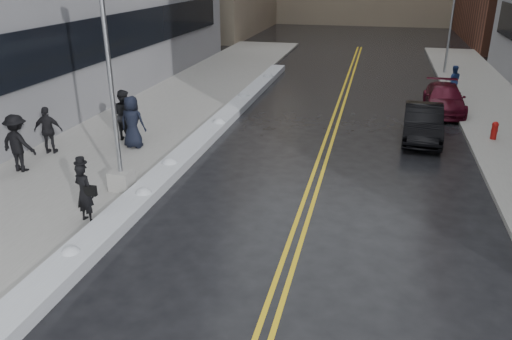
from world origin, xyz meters
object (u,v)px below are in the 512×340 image
Objects in this scene: pedestrian_d at (48,130)px; pedestrian_c at (132,122)px; pedestrian_east at (453,81)px; traffic_signal at (451,21)px; car_black at (423,123)px; pedestrian_b at (124,115)px; pedestrian_e at (18,143)px; pedestrian_fedora at (85,192)px; fire_hydrant at (495,130)px; car_maroon at (444,99)px; lamppost at (114,116)px.

pedestrian_c is at bearing -167.09° from pedestrian_d.
pedestrian_east is at bearing -153.36° from pedestrian_d.
traffic_signal is 25.41m from pedestrian_d.
car_black is at bearing -99.21° from traffic_signal.
pedestrian_c is 11.64m from car_black.
pedestrian_b is 1.01× the size of pedestrian_c.
pedestrian_fedora is at bearing 152.91° from pedestrian_e.
fire_hydrant is 4.67m from car_maroon.
traffic_signal reaches higher than pedestrian_east.
pedestrian_b is at bearing -147.71° from car_maroon.
pedestrian_b is 1.26× the size of pedestrian_east.
pedestrian_e is at bearing 42.15° from pedestrian_east.
pedestrian_c reaches higher than car_black.
lamppost is at bearing 51.74° from pedestrian_east.
traffic_signal is at bearing -99.16° from pedestrian_fedora.
pedestrian_e is at bearing -149.14° from car_black.
car_black is (9.39, 9.92, -0.29)m from pedestrian_fedora.
pedestrian_c reaches higher than pedestrian_e.
pedestrian_east is (15.63, 13.05, -0.08)m from pedestrian_d.
pedestrian_d is at bearing -30.20° from pedestrian_fedora.
pedestrian_b is (-14.44, -3.54, 0.62)m from fire_hydrant.
lamppost reaches higher than pedestrian_c.
pedestrian_fedora is 6.99m from pedestrian_b.
pedestrian_c reaches higher than car_maroon.
pedestrian_c is 4.08m from pedestrian_e.
pedestrian_d is 0.40× the size of car_maroon.
pedestrian_fedora is at bearing -130.53° from car_black.
pedestrian_d is at bearing 38.36° from pedestrian_east.
car_black is at bearing -141.92° from pedestrian_b.
pedestrian_fedora is at bearing -115.83° from traffic_signal.
traffic_signal reaches higher than pedestrian_fedora.
car_maroon is (10.80, 12.42, -1.89)m from lamppost.
fire_hydrant is at bearing 8.01° from car_black.
traffic_signal is 22.69m from pedestrian_c.
traffic_signal is 1.34× the size of car_maroon.
fire_hydrant is at bearing 94.66° from pedestrian_east.
pedestrian_d is (-15.93, -19.65, -2.37)m from traffic_signal.
pedestrian_b reaches higher than fire_hydrant.
traffic_signal is at bearing -124.23° from pedestrian_c.
pedestrian_e reaches higher than fire_hydrant.
pedestrian_e is (-16.34, -7.43, 0.59)m from fire_hydrant.
lamppost is 4.72× the size of pedestrian_east.
lamppost is 3.74× the size of pedestrian_b.
lamppost is 3.85× the size of pedestrian_e.
pedestrian_fedora is (-11.70, -24.17, -2.40)m from traffic_signal.
pedestrian_fedora is (0.10, -2.17, -1.53)m from lamppost.
pedestrian_east is (-0.80, 7.40, 0.41)m from fire_hydrant.
pedestrian_e is 15.33m from car_black.
pedestrian_e is 19.00m from car_maroon.
pedestrian_d is at bearing -145.31° from car_maroon.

